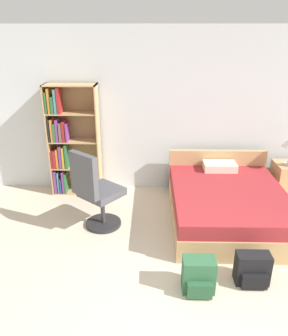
{
  "coord_description": "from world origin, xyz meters",
  "views": [
    {
      "loc": [
        -0.36,
        -1.93,
        2.49
      ],
      "look_at": [
        -0.44,
        1.98,
        0.86
      ],
      "focal_mm": 35.0,
      "sensor_mm": 36.0,
      "label": 1
    }
  ],
  "objects_px": {
    "bed": "(227,203)",
    "office_chair": "(96,193)",
    "backpack_black": "(253,270)",
    "nightstand": "(287,180)",
    "bookshelf": "(68,141)",
    "backpack_green": "(199,276)"
  },
  "relations": [
    {
      "from": "bookshelf",
      "to": "office_chair",
      "type": "relative_size",
      "value": 1.57
    },
    {
      "from": "bookshelf",
      "to": "backpack_black",
      "type": "xyz_separation_m",
      "value": [
        2.41,
        -2.14,
        -0.72
      ]
    },
    {
      "from": "bookshelf",
      "to": "backpack_green",
      "type": "bearing_deg",
      "value": -51.15
    },
    {
      "from": "nightstand",
      "to": "bookshelf",
      "type": "bearing_deg",
      "value": 177.97
    },
    {
      "from": "bookshelf",
      "to": "nightstand",
      "type": "height_order",
      "value": "bookshelf"
    },
    {
      "from": "bookshelf",
      "to": "bed",
      "type": "height_order",
      "value": "bookshelf"
    },
    {
      "from": "bookshelf",
      "to": "backpack_black",
      "type": "bearing_deg",
      "value": -41.6
    },
    {
      "from": "office_chair",
      "to": "backpack_black",
      "type": "distance_m",
      "value": 2.11
    },
    {
      "from": "bookshelf",
      "to": "bed",
      "type": "distance_m",
      "value": 2.62
    },
    {
      "from": "backpack_black",
      "to": "bed",
      "type": "bearing_deg",
      "value": 90.25
    },
    {
      "from": "backpack_green",
      "to": "office_chair",
      "type": "bearing_deg",
      "value": 136.54
    },
    {
      "from": "bed",
      "to": "nightstand",
      "type": "bearing_deg",
      "value": 32.65
    },
    {
      "from": "backpack_green",
      "to": "bookshelf",
      "type": "bearing_deg",
      "value": 128.85
    },
    {
      "from": "office_chair",
      "to": "backpack_black",
      "type": "height_order",
      "value": "office_chair"
    },
    {
      "from": "bookshelf",
      "to": "nightstand",
      "type": "bearing_deg",
      "value": -2.03
    },
    {
      "from": "office_chair",
      "to": "backpack_black",
      "type": "relative_size",
      "value": 3.18
    },
    {
      "from": "bookshelf",
      "to": "nightstand",
      "type": "xyz_separation_m",
      "value": [
        3.51,
        -0.12,
        -0.6
      ]
    },
    {
      "from": "nightstand",
      "to": "backpack_green",
      "type": "height_order",
      "value": "nightstand"
    },
    {
      "from": "backpack_black",
      "to": "nightstand",
      "type": "bearing_deg",
      "value": 61.32
    },
    {
      "from": "office_chair",
      "to": "bookshelf",
      "type": "bearing_deg",
      "value": 118.68
    },
    {
      "from": "bed",
      "to": "office_chair",
      "type": "xyz_separation_m",
      "value": [
        -1.8,
        -0.28,
        0.29
      ]
    },
    {
      "from": "bookshelf",
      "to": "office_chair",
      "type": "xyz_separation_m",
      "value": [
        0.61,
        -1.11,
        -0.34
      ]
    }
  ]
}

